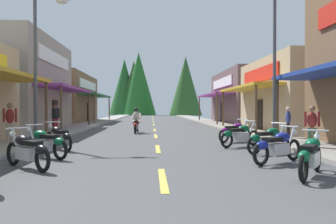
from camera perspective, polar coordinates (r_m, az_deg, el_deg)
name	(u,v)px	position (r m, az deg, el deg)	size (l,w,h in m)	color
ground	(154,127)	(26.98, -2.42, -2.69)	(9.40, 84.03, 0.10)	#4C4C4F
sidewalk_left	(82,126)	(27.56, -14.79, -2.41)	(2.39, 84.03, 0.12)	#9E9991
sidewalk_right	(225,126)	(27.66, 9.89, -2.38)	(2.39, 84.03, 0.12)	gray
centerline_dashes	(154,125)	(30.21, -2.48, -2.21)	(0.16, 60.03, 0.01)	#E0C64C
storefront_left_middle	(7,84)	(25.69, -26.29, 4.35)	(8.48, 9.91, 6.43)	gray
storefront_left_far	(55,98)	(37.30, -19.09, 2.26)	(8.92, 12.33, 5.15)	brown
storefront_right_middle	(319,95)	(24.56, 24.88, 2.70)	(10.12, 9.53, 4.86)	tan
storefront_right_far	(259,97)	(35.27, 15.59, 2.48)	(9.61, 12.12, 5.30)	brown
streetlamp_left	(42,48)	(14.91, -21.04, 10.31)	(2.02, 0.30, 6.24)	#474C51
streetlamp_right	(268,45)	(15.09, 17.05, 11.03)	(2.02, 0.30, 6.62)	#474C51
motorcycle_parked_right_1	(311,155)	(8.11, 23.58, -6.90)	(1.37, 1.77, 1.04)	black
motorcycle_parked_right_2	(277,146)	(9.71, 18.53, -5.62)	(1.85, 1.25, 1.04)	black
motorcycle_parked_right_3	(269,139)	(11.72, 17.11, -4.53)	(1.89, 1.18, 1.04)	black
motorcycle_parked_right_4	(240,135)	(13.37, 12.44, -3.87)	(1.89, 1.18, 1.04)	black
motorcycle_parked_right_5	(235,131)	(15.23, 11.55, -3.31)	(1.82, 1.30, 1.04)	black
motorcycle_parked_left_2	(27,150)	(9.09, -23.28, -6.08)	(1.65, 1.52, 1.04)	black
motorcycle_parked_left_3	(45,142)	(10.83, -20.65, -4.98)	(1.78, 1.35, 1.04)	black
motorcycle_parked_left_4	(59,137)	(12.74, -18.49, -4.12)	(1.43, 1.73, 1.04)	black
rider_cruising_lead	(136,122)	(20.23, -5.53, -1.83)	(0.60, 2.14, 1.57)	black
pedestrian_by_shop	(288,121)	(16.79, 20.22, -1.45)	(0.40, 0.52, 1.61)	black
pedestrian_browsing	(312,124)	(13.15, 23.80, -1.99)	(0.56, 0.31, 1.64)	#3F593F
pedestrian_waiting	(56,117)	(21.04, -18.98, -0.77)	(0.41, 0.49, 1.75)	maroon
pedestrian_strolling	(10,120)	(15.50, -25.83, -1.26)	(0.56, 0.33, 1.78)	#B2A599
treeline_backdrop	(144,86)	(71.64, -4.21, 4.56)	(19.92, 13.54, 13.75)	#2F5223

